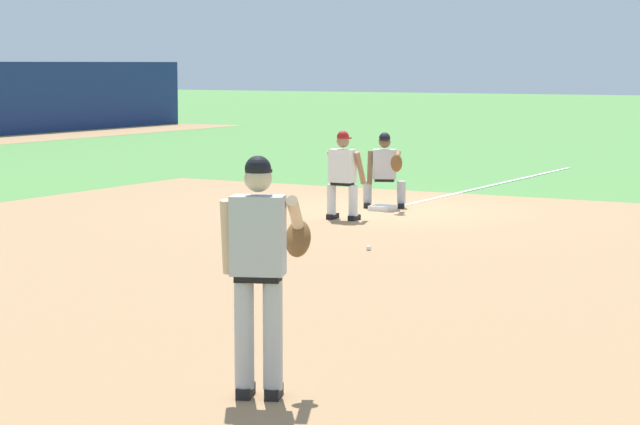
# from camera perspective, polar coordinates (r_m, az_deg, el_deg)

# --- Properties ---
(ground_plane) EXTENTS (160.00, 160.00, 0.00)m
(ground_plane) POSITION_cam_1_polar(r_m,az_deg,el_deg) (21.69, 2.88, 0.09)
(ground_plane) COLOR #518942
(infield_dirt_patch) EXTENTS (18.00, 18.00, 0.01)m
(infield_dirt_patch) POSITION_cam_1_polar(r_m,az_deg,el_deg) (15.60, 1.14, -2.54)
(infield_dirt_patch) COLOR #A87F56
(infield_dirt_patch) RESTS_ON ground
(foul_line_stripe) EXTENTS (10.14, 0.10, 0.00)m
(foul_line_stripe) POSITION_cam_1_polar(r_m,az_deg,el_deg) (26.29, 7.83, 1.24)
(foul_line_stripe) COLOR white
(foul_line_stripe) RESTS_ON ground
(first_base_bag) EXTENTS (0.38, 0.38, 0.09)m
(first_base_bag) POSITION_cam_1_polar(r_m,az_deg,el_deg) (21.68, 2.88, 0.21)
(first_base_bag) COLOR white
(first_base_bag) RESTS_ON ground
(baseball) EXTENTS (0.07, 0.07, 0.07)m
(baseball) POSITION_cam_1_polar(r_m,az_deg,el_deg) (17.05, 2.24, -1.63)
(baseball) COLOR white
(baseball) RESTS_ON ground
(pitcher) EXTENTS (0.82, 0.60, 1.86)m
(pitcher) POSITION_cam_1_polar(r_m,az_deg,el_deg) (9.44, -2.71, -2.23)
(pitcher) COLOR black
(pitcher) RESTS_ON ground
(first_baseman) EXTENTS (0.85, 0.97, 1.34)m
(first_baseman) POSITION_cam_1_polar(r_m,az_deg,el_deg) (21.94, 3.01, 2.09)
(first_baseman) COLOR black
(first_baseman) RESTS_ON ground
(baserunner) EXTENTS (0.44, 0.59, 1.46)m
(baserunner) POSITION_cam_1_polar(r_m,az_deg,el_deg) (20.29, 1.05, 1.88)
(baserunner) COLOR black
(baserunner) RESTS_ON ground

